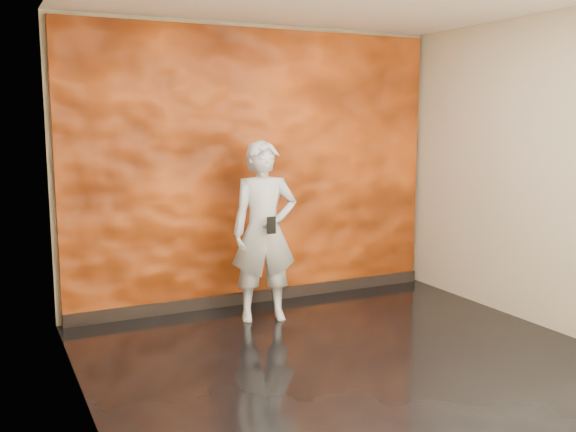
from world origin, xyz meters
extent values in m
cube|color=black|center=(0.00, 0.00, -0.01)|extent=(4.00, 4.00, 0.01)
cube|color=#B0A58B|center=(0.00, 2.00, 1.40)|extent=(4.00, 0.02, 2.80)
cube|color=#B0A58B|center=(-2.00, 0.00, 1.40)|extent=(0.02, 4.00, 2.80)
cube|color=#B0A58B|center=(2.00, 0.00, 1.40)|extent=(0.02, 4.00, 2.80)
cube|color=orange|center=(0.00, 1.96, 1.38)|extent=(3.90, 0.06, 2.75)
cube|color=black|center=(0.00, 1.92, 0.06)|extent=(3.90, 0.04, 0.12)
imported|color=#9CA4AC|center=(-0.19, 1.37, 0.84)|extent=(0.69, 0.53, 1.68)
cube|color=black|center=(-0.23, 1.14, 0.94)|extent=(0.08, 0.02, 0.15)
camera|label=1|loc=(-2.55, -4.00, 1.88)|focal=40.00mm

